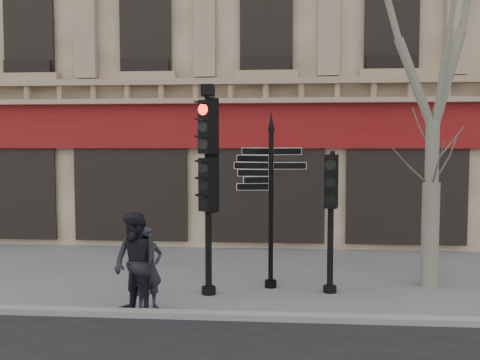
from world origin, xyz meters
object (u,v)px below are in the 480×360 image
at_px(traffic_signal_secondary, 331,197).
at_px(pedestrian_a, 149,268).
at_px(traffic_signal_main, 208,163).
at_px(fingerpost, 271,170).
at_px(pedestrian_b, 136,264).

bearing_deg(traffic_signal_secondary, pedestrian_a, -146.08).
relative_size(traffic_signal_main, pedestrian_a, 2.76).
xyz_separation_m(fingerpost, pedestrian_a, (-2.23, -1.72, -1.76)).
height_order(fingerpost, traffic_signal_secondary, fingerpost).
relative_size(traffic_signal_secondary, pedestrian_b, 1.54).
bearing_deg(fingerpost, traffic_signal_secondary, -10.19).
height_order(traffic_signal_secondary, pedestrian_a, traffic_signal_secondary).
bearing_deg(traffic_signal_secondary, pedestrian_b, -142.26).
bearing_deg(pedestrian_b, pedestrian_a, 100.76).
distance_m(fingerpost, pedestrian_a, 3.32).
bearing_deg(traffic_signal_main, pedestrian_b, -103.06).
bearing_deg(pedestrian_b, fingerpost, 74.20).
height_order(traffic_signal_main, traffic_signal_secondary, traffic_signal_main).
relative_size(traffic_signal_main, pedestrian_b, 2.29).
height_order(fingerpost, pedestrian_a, fingerpost).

